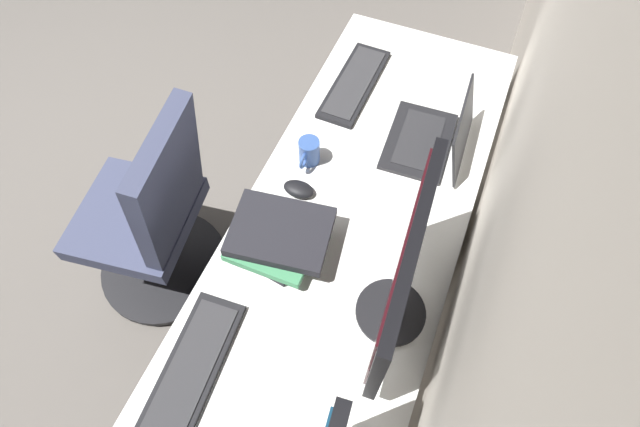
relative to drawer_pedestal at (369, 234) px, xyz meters
The scene contains 12 objects.
floor_plane 2.04m from the drawer_pedestal, 91.21° to the right, with size 5.63×5.63×0.00m, color #59544F.
wall_back 1.03m from the drawer_pedestal, 96.24° to the left, with size 5.28×0.10×2.60m, color beige.
desk 0.46m from the drawer_pedestal, ahead, with size 2.19×0.69×0.73m.
drawer_pedestal is the anchor object (origin of this frame).
monitor_primary 0.80m from the drawer_pedestal, 22.83° to the left, with size 0.54×0.20×0.46m.
laptop_leftmost 0.50m from the drawer_pedestal, 147.01° to the left, with size 0.33×0.28×0.21m.
keyboard_main 0.92m from the drawer_pedestal, 18.07° to the right, with size 0.43×0.17×0.02m.
keyboard_spare 0.59m from the drawer_pedestal, 149.20° to the right, with size 0.42×0.15×0.02m.
mouse_spare 0.48m from the drawer_pedestal, 56.26° to the right, with size 0.06×0.10×0.03m, color black.
book_stack_near 0.59m from the drawer_pedestal, 30.14° to the right, with size 0.26×0.32×0.09m.
coffee_mug 0.49m from the drawer_pedestal, 85.95° to the right, with size 0.11×0.07×0.09m.
office_chair 0.83m from the drawer_pedestal, 67.19° to the right, with size 0.56×0.58×0.97m.
Camera 1 is at (1.01, 2.20, 2.10)m, focal length 28.15 mm.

